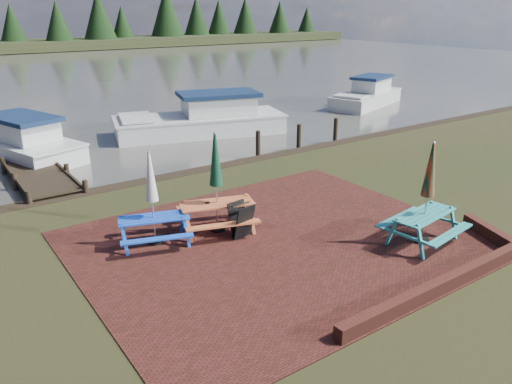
{
  "coord_description": "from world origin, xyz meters",
  "views": [
    {
      "loc": [
        -6.56,
        -7.48,
        5.25
      ],
      "look_at": [
        0.01,
        1.91,
        1.0
      ],
      "focal_mm": 35.0,
      "sensor_mm": 36.0,
      "label": 1
    }
  ],
  "objects": [
    {
      "name": "boat_near",
      "position": [
        4.28,
        12.17,
        0.41
      ],
      "size": [
        8.0,
        4.58,
        2.05
      ],
      "rotation": [
        0.0,
        0.0,
        1.3
      ],
      "color": "beige",
      "rests_on": "ground"
    },
    {
      "name": "boat_jetty",
      "position": [
        -3.46,
        12.98,
        0.36
      ],
      "size": [
        4.13,
        6.8,
        1.86
      ],
      "rotation": [
        0.0,
        0.0,
        0.32
      ],
      "color": "beige",
      "rests_on": "ground"
    },
    {
      "name": "chalkboard",
      "position": [
        -0.55,
        1.74,
        0.45
      ],
      "size": [
        0.56,
        0.58,
        0.86
      ],
      "rotation": [
        0.0,
        0.0,
        0.16
      ],
      "color": "black",
      "rests_on": "ground"
    },
    {
      "name": "brick_wall",
      "position": [
        2.15,
        -2.42,
        0.15
      ],
      "size": [
        6.21,
        1.79,
        0.3
      ],
      "color": "#4C1E16",
      "rests_on": "ground"
    },
    {
      "name": "picnic_table_blue",
      "position": [
        -2.42,
        2.6,
        0.79
      ],
      "size": [
        1.98,
        1.86,
        2.25
      ],
      "rotation": [
        0.0,
        0.0,
        -0.31
      ],
      "color": "blue",
      "rests_on": "ground"
    },
    {
      "name": "jetty",
      "position": [
        -3.5,
        11.28,
        0.11
      ],
      "size": [
        1.76,
        9.08,
        1.0
      ],
      "color": "black",
      "rests_on": "ground"
    },
    {
      "name": "paving",
      "position": [
        0.0,
        1.0,
        0.01
      ],
      "size": [
        9.0,
        7.5,
        0.02
      ],
      "primitive_type": "cube",
      "color": "#351711",
      "rests_on": "ground"
    },
    {
      "name": "boat_far",
      "position": [
        15.61,
        12.86,
        0.35
      ],
      "size": [
        6.22,
        3.9,
        1.83
      ],
      "rotation": [
        0.0,
        0.0,
        1.91
      ],
      "color": "beige",
      "rests_on": "ground"
    },
    {
      "name": "water",
      "position": [
        0.0,
        37.0,
        0.0
      ],
      "size": [
        120.0,
        60.0,
        0.02
      ],
      "primitive_type": "cube",
      "color": "#413F38",
      "rests_on": "ground"
    },
    {
      "name": "picnic_table_red",
      "position": [
        -0.84,
        2.38,
        0.88
      ],
      "size": [
        2.21,
        2.08,
        2.5
      ],
      "rotation": [
        0.0,
        0.0,
        -0.31
      ],
      "color": "#D56636",
      "rests_on": "ground"
    },
    {
      "name": "picnic_table_teal",
      "position": [
        2.81,
        -0.96,
        0.85
      ],
      "size": [
        1.95,
        1.79,
        2.44
      ],
      "rotation": [
        0.0,
        0.0,
        0.14
      ],
      "color": "teal",
      "rests_on": "ground"
    },
    {
      "name": "ground",
      "position": [
        0.0,
        0.0,
        0.0
      ],
      "size": [
        120.0,
        120.0,
        0.0
      ],
      "primitive_type": "plane",
      "color": "black",
      "rests_on": "ground"
    }
  ]
}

